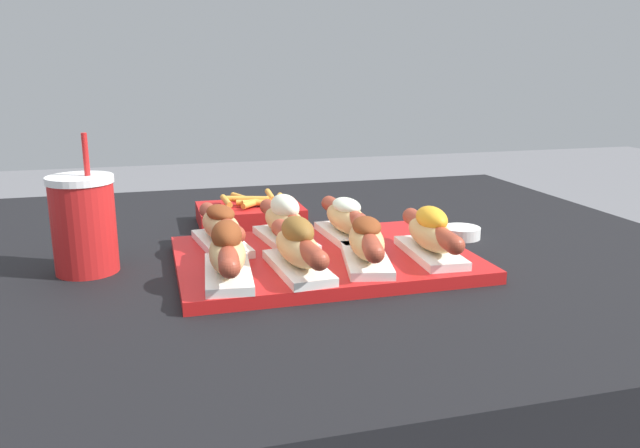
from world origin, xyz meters
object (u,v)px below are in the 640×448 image
at_px(hot_dog_2, 366,241).
at_px(drink_cup, 84,224).
at_px(serving_tray, 324,259).
at_px(sauce_bowl, 461,232).
at_px(hot_dog_3, 431,234).
at_px(hot_dog_5, 285,221).
at_px(fries_basket, 250,214).
at_px(hot_dog_1, 298,247).
at_px(hot_dog_6, 346,219).
at_px(hot_dog_0, 227,252).
at_px(hot_dog_4, 221,227).

height_order(hot_dog_2, drink_cup, drink_cup).
relative_size(serving_tray, sauce_bowl, 6.60).
relative_size(hot_dog_3, hot_dog_5, 1.01).
height_order(hot_dog_3, fries_basket, hot_dog_3).
xyz_separation_m(hot_dog_2, hot_dog_3, (0.10, 0.01, 0.00)).
height_order(hot_dog_2, hot_dog_3, hot_dog_3).
height_order(hot_dog_5, sauce_bowl, hot_dog_5).
bearing_deg(fries_basket, hot_dog_1, -88.67).
bearing_deg(hot_dog_6, hot_dog_0, -145.83).
bearing_deg(hot_dog_1, hot_dog_4, 120.64).
xyz_separation_m(serving_tray, drink_cup, (-0.34, 0.06, 0.06)).
bearing_deg(hot_dog_3, hot_dog_2, -175.59).
distance_m(serving_tray, drink_cup, 0.35).
bearing_deg(hot_dog_0, hot_dog_3, 3.05).
bearing_deg(hot_dog_1, hot_dog_3, 4.56).
relative_size(hot_dog_4, hot_dog_6, 0.99).
bearing_deg(hot_dog_2, hot_dog_1, -175.29).
bearing_deg(hot_dog_3, fries_basket, 122.21).
xyz_separation_m(hot_dog_2, sauce_bowl, (0.23, 0.15, -0.04)).
distance_m(hot_dog_2, hot_dog_6, 0.14).
distance_m(hot_dog_6, drink_cup, 0.40).
xyz_separation_m(hot_dog_0, hot_dog_2, (0.20, 0.01, -0.00)).
bearing_deg(sauce_bowl, hot_dog_0, -160.07).
relative_size(serving_tray, hot_dog_4, 2.21).
distance_m(hot_dog_2, sauce_bowl, 0.27).
xyz_separation_m(hot_dog_0, hot_dog_5, (0.11, 0.15, 0.00)).
bearing_deg(fries_basket, serving_tray, -76.73).
bearing_deg(hot_dog_4, hot_dog_2, -36.26).
distance_m(hot_dog_0, hot_dog_4, 0.15).
height_order(hot_dog_5, fries_basket, hot_dog_5).
bearing_deg(hot_dog_4, drink_cup, -176.23).
bearing_deg(hot_dog_2, hot_dog_0, -177.66).
bearing_deg(hot_dog_2, hot_dog_3, 4.41).
bearing_deg(fries_basket, hot_dog_3, -57.79).
bearing_deg(hot_dog_0, hot_dog_1, -0.18).
height_order(hot_dog_0, hot_dog_6, hot_dog_0).
height_order(hot_dog_4, hot_dog_6, same).
relative_size(hot_dog_3, drink_cup, 0.98).
relative_size(hot_dog_6, fries_basket, 1.02).
xyz_separation_m(hot_dog_5, drink_cup, (-0.30, -0.01, 0.02)).
distance_m(hot_dog_0, sauce_bowl, 0.45).
relative_size(hot_dog_1, hot_dog_5, 1.01).
bearing_deg(hot_dog_1, drink_cup, 154.74).
xyz_separation_m(hot_dog_2, fries_basket, (-0.11, 0.35, -0.03)).
relative_size(hot_dog_3, sauce_bowl, 3.00).
distance_m(hot_dog_5, drink_cup, 0.30).
relative_size(hot_dog_0, drink_cup, 0.98).
distance_m(hot_dog_3, hot_dog_5, 0.23).
distance_m(serving_tray, hot_dog_6, 0.10).
bearing_deg(hot_dog_1, serving_tray, 52.51).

